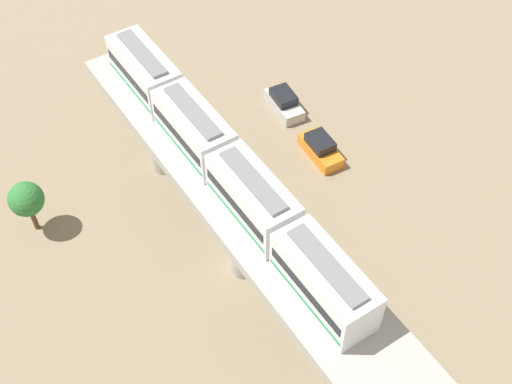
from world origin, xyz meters
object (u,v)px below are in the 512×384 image
at_px(tree_mid_lot, 26,200).
at_px(parked_car_orange, 320,148).
at_px(train, 222,162).
at_px(parked_car_silver, 284,103).

bearing_deg(tree_mid_lot, parked_car_orange, -14.17).
distance_m(train, tree_mid_lot, 15.14).
height_order(train, parked_car_orange, train).
bearing_deg(train, tree_mid_lot, 139.76).
xyz_separation_m(train, tree_mid_lot, (-10.73, 9.08, -5.62)).
distance_m(train, parked_car_orange, 14.13).
xyz_separation_m(train, parked_car_silver, (11.70, 9.64, -8.09)).
xyz_separation_m(parked_car_orange, parked_car_silver, (0.68, 6.06, 0.00)).
height_order(parked_car_orange, parked_car_silver, same).
distance_m(parked_car_orange, parked_car_silver, 6.10).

